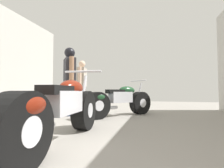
% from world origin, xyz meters
% --- Properties ---
extents(ground_plane, '(15.02, 15.02, 0.00)m').
position_xyz_m(ground_plane, '(0.00, 3.04, 0.00)').
color(ground_plane, gray).
extents(motorcycle_maroon_cruiser, '(0.59, 2.01, 0.94)m').
position_xyz_m(motorcycle_maroon_cruiser, '(0.00, 2.07, 0.39)').
color(motorcycle_maroon_cruiser, black).
rests_on(motorcycle_maroon_cruiser, ground_plane).
extents(motorcycle_black_naked, '(1.40, 1.63, 0.91)m').
position_xyz_m(motorcycle_black_naked, '(0.22, 4.26, 0.38)').
color(motorcycle_black_naked, black).
rests_on(motorcycle_black_naked, ground_plane).
extents(mechanic_in_blue, '(0.30, 0.64, 1.58)m').
position_xyz_m(mechanic_in_blue, '(-1.17, 5.12, 0.89)').
color(mechanic_in_blue, '#4C4C4C').
rests_on(mechanic_in_blue, ground_plane).
extents(mechanic_with_helmet, '(0.51, 0.59, 1.73)m').
position_xyz_m(mechanic_with_helmet, '(-1.05, 4.11, 1.04)').
color(mechanic_with_helmet, '#384766').
rests_on(mechanic_with_helmet, ground_plane).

